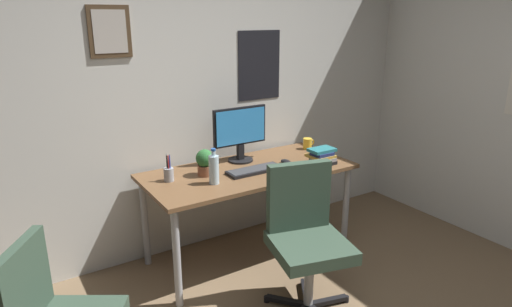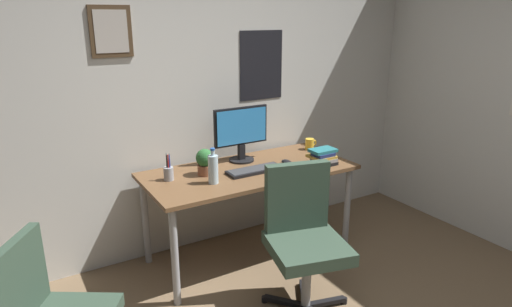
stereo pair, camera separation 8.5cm
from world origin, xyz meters
TOP-DOWN VIEW (x-y plane):
  - wall_back at (-0.00, 2.15)m, footprint 4.40×0.10m
  - desk at (0.25, 1.70)m, footprint 1.59×0.73m
  - office_chair at (0.22, 0.97)m, footprint 0.58×0.58m
  - monitor at (0.30, 1.91)m, footprint 0.46×0.20m
  - keyboard at (0.26, 1.63)m, footprint 0.43×0.15m
  - computer_mouse at (0.56, 1.65)m, footprint 0.06×0.11m
  - water_bottle at (-0.11, 1.58)m, footprint 0.07×0.07m
  - coffee_mug_near at (0.96, 1.88)m, footprint 0.11×0.08m
  - potted_plant at (-0.09, 1.76)m, footprint 0.13×0.13m
  - pen_cup at (-0.35, 1.79)m, footprint 0.07×0.07m
  - book_stack_left at (0.79, 1.50)m, footprint 0.22×0.17m

SIDE VIEW (x-z plane):
  - office_chair at x=0.22m, z-range 0.05..1.00m
  - desk at x=0.25m, z-range 0.29..1.02m
  - keyboard at x=0.26m, z-range 0.73..0.75m
  - computer_mouse at x=0.56m, z-range 0.73..0.76m
  - coffee_mug_near at x=0.96m, z-range 0.73..0.82m
  - pen_cup at x=-0.35m, z-range 0.68..0.88m
  - book_stack_left at x=0.79m, z-range 0.72..0.85m
  - potted_plant at x=-0.09m, z-range 0.73..0.93m
  - water_bottle at x=-0.11m, z-range 0.71..0.96m
  - monitor at x=0.30m, z-range 0.75..1.18m
  - wall_back at x=0.00m, z-range 0.00..2.60m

